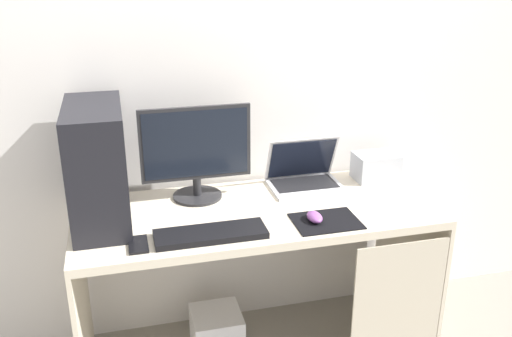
{
  "coord_description": "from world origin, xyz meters",
  "views": [
    {
      "loc": [
        -0.52,
        -2.04,
        1.74
      ],
      "look_at": [
        0.0,
        0.0,
        0.92
      ],
      "focal_mm": 39.31,
      "sensor_mm": 36.0,
      "label": 1
    }
  ],
  "objects_px": {
    "laptop": "(304,176)",
    "pc_tower": "(98,165)",
    "keyboard": "(211,234)",
    "monitor": "(196,153)",
    "cell_phone": "(138,245)",
    "subwoofer": "(217,334)",
    "mouse_left": "(315,217)",
    "projector": "(376,166)"
  },
  "relations": [
    {
      "from": "mouse_left",
      "to": "subwoofer",
      "type": "relative_size",
      "value": 0.43
    },
    {
      "from": "pc_tower",
      "to": "subwoofer",
      "type": "xyz_separation_m",
      "value": [
        0.44,
        -0.0,
        -0.86
      ]
    },
    {
      "from": "monitor",
      "to": "projector",
      "type": "relative_size",
      "value": 2.34
    },
    {
      "from": "monitor",
      "to": "subwoofer",
      "type": "distance_m",
      "value": 0.85
    },
    {
      "from": "projector",
      "to": "subwoofer",
      "type": "height_order",
      "value": "projector"
    },
    {
      "from": "pc_tower",
      "to": "projector",
      "type": "relative_size",
      "value": 2.34
    },
    {
      "from": "projector",
      "to": "subwoofer",
      "type": "distance_m",
      "value": 1.06
    },
    {
      "from": "monitor",
      "to": "cell_phone",
      "type": "height_order",
      "value": "monitor"
    },
    {
      "from": "pc_tower",
      "to": "mouse_left",
      "type": "height_order",
      "value": "pc_tower"
    },
    {
      "from": "pc_tower",
      "to": "cell_phone",
      "type": "height_order",
      "value": "pc_tower"
    },
    {
      "from": "pc_tower",
      "to": "cell_phone",
      "type": "bearing_deg",
      "value": -63.67
    },
    {
      "from": "pc_tower",
      "to": "keyboard",
      "type": "distance_m",
      "value": 0.51
    },
    {
      "from": "projector",
      "to": "mouse_left",
      "type": "bearing_deg",
      "value": -140.46
    },
    {
      "from": "monitor",
      "to": "mouse_left",
      "type": "height_order",
      "value": "monitor"
    },
    {
      "from": "monitor",
      "to": "cell_phone",
      "type": "distance_m",
      "value": 0.5
    },
    {
      "from": "pc_tower",
      "to": "keyboard",
      "type": "height_order",
      "value": "pc_tower"
    },
    {
      "from": "pc_tower",
      "to": "subwoofer",
      "type": "distance_m",
      "value": 0.97
    },
    {
      "from": "pc_tower",
      "to": "subwoofer",
      "type": "bearing_deg",
      "value": -0.48
    },
    {
      "from": "keyboard",
      "to": "mouse_left",
      "type": "bearing_deg",
      "value": 2.73
    },
    {
      "from": "monitor",
      "to": "cell_phone",
      "type": "bearing_deg",
      "value": -126.76
    },
    {
      "from": "monitor",
      "to": "keyboard",
      "type": "relative_size",
      "value": 1.11
    },
    {
      "from": "mouse_left",
      "to": "pc_tower",
      "type": "bearing_deg",
      "value": 164.52
    },
    {
      "from": "cell_phone",
      "to": "subwoofer",
      "type": "distance_m",
      "value": 0.75
    },
    {
      "from": "keyboard",
      "to": "mouse_left",
      "type": "height_order",
      "value": "mouse_left"
    },
    {
      "from": "laptop",
      "to": "keyboard",
      "type": "distance_m",
      "value": 0.63
    },
    {
      "from": "monitor",
      "to": "mouse_left",
      "type": "relative_size",
      "value": 4.87
    },
    {
      "from": "projector",
      "to": "mouse_left",
      "type": "relative_size",
      "value": 2.08
    },
    {
      "from": "keyboard",
      "to": "cell_phone",
      "type": "relative_size",
      "value": 3.23
    },
    {
      "from": "monitor",
      "to": "laptop",
      "type": "distance_m",
      "value": 0.52
    },
    {
      "from": "laptop",
      "to": "pc_tower",
      "type": "bearing_deg",
      "value": -171.26
    },
    {
      "from": "pc_tower",
      "to": "monitor",
      "type": "distance_m",
      "value": 0.42
    },
    {
      "from": "mouse_left",
      "to": "cell_phone",
      "type": "distance_m",
      "value": 0.69
    },
    {
      "from": "pc_tower",
      "to": "mouse_left",
      "type": "distance_m",
      "value": 0.86
    },
    {
      "from": "monitor",
      "to": "subwoofer",
      "type": "bearing_deg",
      "value": -70.72
    },
    {
      "from": "laptop",
      "to": "keyboard",
      "type": "xyz_separation_m",
      "value": [
        -0.5,
        -0.38,
        -0.03
      ]
    },
    {
      "from": "pc_tower",
      "to": "monitor",
      "type": "bearing_deg",
      "value": 17.06
    },
    {
      "from": "cell_phone",
      "to": "monitor",
      "type": "bearing_deg",
      "value": 53.24
    },
    {
      "from": "monitor",
      "to": "laptop",
      "type": "xyz_separation_m",
      "value": [
        0.49,
        0.01,
        -0.16
      ]
    },
    {
      "from": "projector",
      "to": "cell_phone",
      "type": "distance_m",
      "value": 1.18
    },
    {
      "from": "subwoofer",
      "to": "projector",
      "type": "bearing_deg",
      "value": 9.63
    },
    {
      "from": "monitor",
      "to": "subwoofer",
      "type": "relative_size",
      "value": 2.11
    },
    {
      "from": "projector",
      "to": "pc_tower",
      "type": "bearing_deg",
      "value": -173.94
    }
  ]
}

